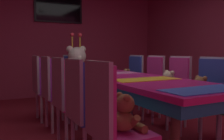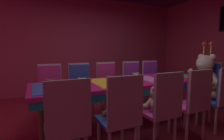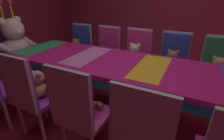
{
  "view_description": "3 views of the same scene",
  "coord_description": "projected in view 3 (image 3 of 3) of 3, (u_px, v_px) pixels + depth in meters",
  "views": [
    {
      "loc": [
        -1.59,
        -2.68,
        1.05
      ],
      "look_at": [
        -0.13,
        0.15,
        0.81
      ],
      "focal_mm": 39.89,
      "sensor_mm": 36.0,
      "label": 1
    },
    {
      "loc": [
        2.35,
        -1.37,
        1.24
      ],
      "look_at": [
        -0.18,
        -0.2,
        0.91
      ],
      "focal_mm": 26.8,
      "sensor_mm": 36.0,
      "label": 2
    },
    {
      "loc": [
        -1.66,
        -0.79,
        1.44
      ],
      "look_at": [
        -0.21,
        -0.05,
        0.72
      ],
      "focal_mm": 26.25,
      "sensor_mm": 36.0,
      "label": 3
    }
  ],
  "objects": [
    {
      "name": "teddy_left_3",
      "position": [
        39.0,
        85.0,
        1.74
      ],
      "size": [
        0.25,
        0.32,
        0.3
      ],
      "color": "tan",
      "rests_on": "chair_left_3"
    },
    {
      "name": "chair_right_0",
      "position": [
        217.0,
        65.0,
        2.21
      ],
      "size": [
        0.42,
        0.41,
        0.98
      ],
      "rotation": [
        0.0,
        0.0,
        3.14
      ],
      "color": "#268C4C",
      "rests_on": "ground_plane"
    },
    {
      "name": "king_teddy_bear",
      "position": [
        16.0,
        42.0,
        2.72
      ],
      "size": [
        0.74,
        0.57,
        0.95
      ],
      "rotation": [
        0.0,
        0.0,
        -1.57
      ],
      "color": "silver",
      "rests_on": "throne_chair"
    },
    {
      "name": "teddy_right_0",
      "position": [
        217.0,
        70.0,
        2.1
      ],
      "size": [
        0.25,
        0.32,
        0.3
      ],
      "rotation": [
        0.0,
        0.0,
        3.14
      ],
      "color": "tan",
      "rests_on": "chair_right_0"
    },
    {
      "name": "teddy_right_4",
      "position": [
        76.0,
        47.0,
        3.06
      ],
      "size": [
        0.23,
        0.3,
        0.28
      ],
      "rotation": [
        0.0,
        0.0,
        3.14
      ],
      "color": "olive",
      "rests_on": "chair_right_4"
    },
    {
      "name": "teddy_right_1",
      "position": [
        172.0,
        62.0,
        2.35
      ],
      "size": [
        0.25,
        0.32,
        0.3
      ],
      "rotation": [
        0.0,
        0.0,
        3.14
      ],
      "color": "olive",
      "rests_on": "chair_right_1"
    },
    {
      "name": "chair_left_2",
      "position": [
        77.0,
        109.0,
        1.36
      ],
      "size": [
        0.42,
        0.41,
        0.98
      ],
      "color": "#CC338C",
      "rests_on": "ground_plane"
    },
    {
      "name": "chair_right_4",
      "position": [
        81.0,
        45.0,
        3.17
      ],
      "size": [
        0.42,
        0.41,
        0.98
      ],
      "rotation": [
        0.0,
        0.0,
        3.14
      ],
      "color": "#2D47B2",
      "rests_on": "ground_plane"
    },
    {
      "name": "chair_right_2",
      "position": [
        137.0,
        53.0,
        2.71
      ],
      "size": [
        0.42,
        0.41,
        0.98
      ],
      "rotation": [
        0.0,
        0.0,
        3.14
      ],
      "color": "#CC338C",
      "rests_on": "ground_plane"
    },
    {
      "name": "ground_plane",
      "position": [
        116.0,
        111.0,
        2.26
      ],
      "size": [
        7.9,
        7.9,
        0.0
      ],
      "primitive_type": "plane",
      "color": "maroon"
    },
    {
      "name": "chair_right_1",
      "position": [
        173.0,
        58.0,
        2.47
      ],
      "size": [
        0.42,
        0.41,
        0.98
      ],
      "rotation": [
        0.0,
        0.0,
        3.14
      ],
      "color": "#2D47B2",
      "rests_on": "ground_plane"
    },
    {
      "name": "teddy_left_2",
      "position": [
        87.0,
        102.0,
        1.48
      ],
      "size": [
        0.22,
        0.29,
        0.27
      ],
      "color": "brown",
      "rests_on": "chair_left_2"
    },
    {
      "name": "chair_left_1",
      "position": [
        142.0,
        133.0,
        1.11
      ],
      "size": [
        0.42,
        0.41,
        0.98
      ],
      "color": "#2D47B2",
      "rests_on": "ground_plane"
    },
    {
      "name": "teddy_left_1",
      "position": [
        148.0,
        122.0,
        1.24
      ],
      "size": [
        0.23,
        0.29,
        0.28
      ],
      "color": "tan",
      "rests_on": "chair_left_1"
    },
    {
      "name": "teddy_right_2",
      "position": [
        134.0,
        55.0,
        2.59
      ],
      "size": [
        0.27,
        0.35,
        0.33
      ],
      "rotation": [
        0.0,
        0.0,
        3.14
      ],
      "color": "beige",
      "rests_on": "chair_right_2"
    },
    {
      "name": "banquet_table",
      "position": [
        116.0,
        67.0,
        2.0
      ],
      "size": [
        0.9,
        2.97,
        0.75
      ],
      "color": "#C61E72",
      "rests_on": "ground_plane"
    },
    {
      "name": "throne_chair",
      "position": [
        12.0,
        50.0,
        2.86
      ],
      "size": [
        0.41,
        0.42,
        0.98
      ],
      "rotation": [
        0.0,
        0.0,
        -1.57
      ],
      "color": "#2D47B2",
      "rests_on": "ground_plane"
    },
    {
      "name": "chair_left_3",
      "position": [
        27.0,
        91.0,
        1.61
      ],
      "size": [
        0.42,
        0.41,
        0.98
      ],
      "color": "purple",
      "rests_on": "ground_plane"
    },
    {
      "name": "chair_right_3",
      "position": [
        107.0,
        49.0,
        2.92
      ],
      "size": [
        0.42,
        0.41,
        0.98
      ],
      "rotation": [
        0.0,
        0.0,
        3.14
      ],
      "color": "#CC338C",
      "rests_on": "ground_plane"
    }
  ]
}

